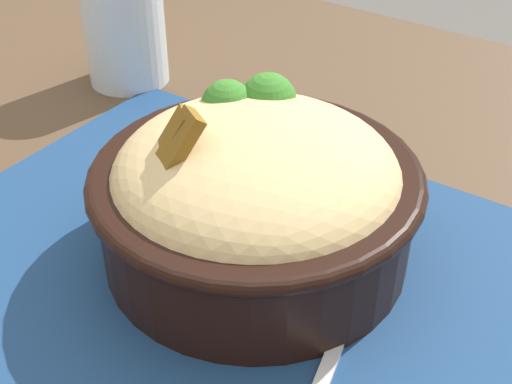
{
  "coord_description": "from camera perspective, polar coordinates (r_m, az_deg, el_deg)",
  "views": [
    {
      "loc": [
        0.22,
        -0.27,
        1.08
      ],
      "look_at": [
        0.01,
        0.03,
        0.82
      ],
      "focal_mm": 48.14,
      "sensor_mm": 36.0,
      "label": 1
    }
  ],
  "objects": [
    {
      "name": "table",
      "position": [
        0.52,
        -2.38,
        -12.34
      ],
      "size": [
        1.35,
        0.96,
        0.77
      ],
      "color": "#4C3826",
      "rests_on": "ground_plane"
    },
    {
      "name": "placemat",
      "position": [
        0.46,
        0.03,
        -7.03
      ],
      "size": [
        0.49,
        0.35,
        0.0
      ],
      "primitive_type": "cube",
      "rotation": [
        0.0,
        0.0,
        0.03
      ],
      "color": "navy",
      "rests_on": "table"
    },
    {
      "name": "bowl",
      "position": [
        0.45,
        -0.03,
        0.1
      ],
      "size": [
        0.25,
        0.25,
        0.12
      ],
      "color": "black",
      "rests_on": "placemat"
    },
    {
      "name": "fork",
      "position": [
        0.42,
        6.89,
        -12.0
      ],
      "size": [
        0.05,
        0.13,
        0.0
      ],
      "color": "silver",
      "rests_on": "placemat"
    },
    {
      "name": "drinking_glass",
      "position": [
        0.7,
        -10.81,
        12.66
      ],
      "size": [
        0.08,
        0.08,
        0.11
      ],
      "color": "silver",
      "rests_on": "table"
    }
  ]
}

